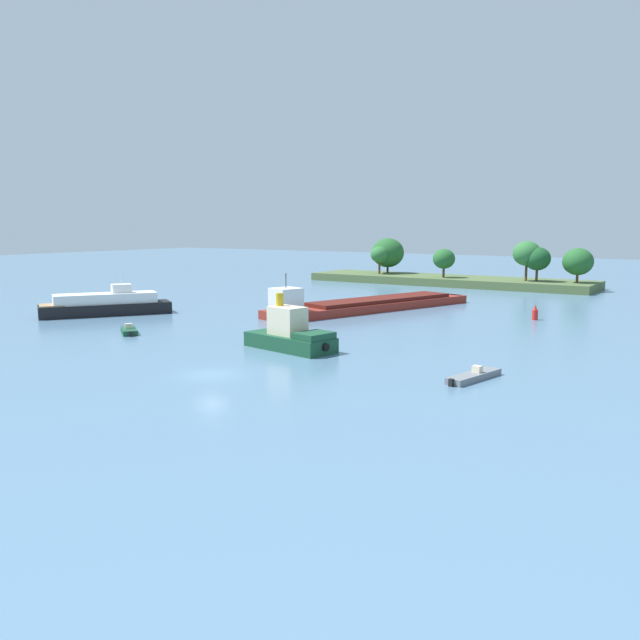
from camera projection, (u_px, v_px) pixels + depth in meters
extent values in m
plane|color=slate|center=(211.00, 375.00, 51.65)|extent=(400.00, 400.00, 0.00)
cube|color=#4C6038|center=(447.00, 280.00, 128.45)|extent=(54.59, 12.92, 1.48)
cylinder|color=#513823|center=(379.00, 268.00, 134.96)|extent=(0.44, 0.44, 2.47)
ellipsoid|color=#2D6B33|center=(380.00, 255.00, 134.57)|extent=(3.64, 3.64, 3.28)
cylinder|color=#513823|center=(388.00, 269.00, 137.42)|extent=(0.44, 0.44, 1.53)
ellipsoid|color=#235B28|center=(388.00, 253.00, 136.93)|extent=(6.62, 6.62, 5.96)
cylinder|color=#513823|center=(444.00, 273.00, 126.15)|extent=(0.44, 0.44, 1.86)
ellipsoid|color=#235B28|center=(444.00, 259.00, 125.78)|extent=(4.17, 4.17, 3.75)
cylinder|color=#513823|center=(526.00, 273.00, 118.44)|extent=(0.44, 0.44, 2.93)
ellipsoid|color=#2D6B33|center=(527.00, 253.00, 117.95)|extent=(4.88, 4.88, 4.39)
cylinder|color=#513823|center=(537.00, 275.00, 117.45)|extent=(0.44, 0.44, 2.18)
ellipsoid|color=#194C23|center=(537.00, 259.00, 117.04)|extent=(4.55, 4.55, 4.10)
cylinder|color=#513823|center=(577.00, 278.00, 114.91)|extent=(0.44, 0.44, 1.57)
ellipsoid|color=#235B28|center=(578.00, 262.00, 114.51)|extent=(5.16, 5.16, 4.64)
cube|color=maroon|center=(372.00, 306.00, 90.04)|extent=(14.92, 33.47, 1.09)
cube|color=#4F1812|center=(380.00, 300.00, 90.87)|extent=(11.23, 23.67, 0.50)
cube|color=white|center=(286.00, 300.00, 80.65)|extent=(3.83, 3.94, 2.80)
cylinder|color=#333338|center=(286.00, 281.00, 80.32)|extent=(0.12, 0.12, 1.80)
cube|color=maroon|center=(450.00, 297.00, 100.28)|extent=(4.22, 2.06, 0.98)
cube|color=slate|center=(474.00, 376.00, 50.04)|extent=(2.41, 5.91, 0.49)
cube|color=beige|center=(477.00, 369.00, 50.28)|extent=(0.75, 0.62, 0.50)
cube|color=black|center=(451.00, 383.00, 47.90)|extent=(0.37, 0.34, 0.56)
cube|color=#19472D|center=(129.00, 331.00, 70.92)|extent=(3.95, 3.44, 0.54)
cube|color=beige|center=(129.00, 326.00, 71.11)|extent=(0.84, 0.89, 0.50)
cube|color=black|center=(131.00, 334.00, 69.01)|extent=(0.41, 0.42, 0.56)
cube|color=#19472D|center=(290.00, 342.00, 61.98)|extent=(9.62, 5.29, 1.37)
cube|color=#19472D|center=(314.00, 336.00, 59.62)|extent=(3.12, 3.67, 0.60)
cube|color=beige|center=(288.00, 321.00, 61.91)|extent=(3.58, 2.91, 2.60)
cylinder|color=gold|center=(280.00, 299.00, 62.38)|extent=(0.70, 0.70, 1.20)
cylinder|color=black|center=(326.00, 347.00, 58.72)|extent=(0.43, 0.74, 0.70)
cube|color=black|center=(106.00, 309.00, 85.35)|extent=(11.97, 15.67, 1.49)
cube|color=white|center=(105.00, 298.00, 85.15)|extent=(9.57, 12.37, 1.30)
cube|color=white|center=(121.00, 288.00, 85.78)|extent=(2.79, 2.98, 1.10)
cube|color=#937551|center=(52.00, 305.00, 82.65)|extent=(4.55, 4.35, 0.16)
cylinder|color=silver|center=(121.00, 279.00, 85.60)|extent=(0.10, 0.10, 1.40)
cylinder|color=red|center=(535.00, 315.00, 81.00)|extent=(0.70, 0.70, 1.20)
cone|color=red|center=(535.00, 307.00, 80.86)|extent=(0.49, 0.49, 0.70)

